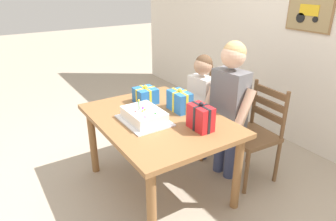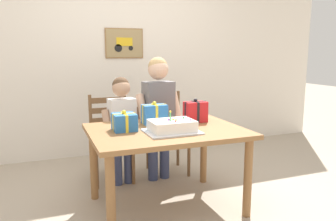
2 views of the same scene
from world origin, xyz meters
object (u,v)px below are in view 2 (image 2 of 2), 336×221
object	(u,v)px
chair_left	(111,137)
child_older	(159,106)
birthday_cake	(172,127)
chair_right	(167,132)
gift_box_corner_small	(195,112)
dining_table	(166,139)
gift_box_beside_cake	(124,122)
gift_box_red_large	(154,114)
child_younger	(122,120)

from	to	relation	value
chair_left	child_older	distance (m)	0.62
birthday_cake	chair_right	size ratio (longest dim) A/B	0.48
gift_box_corner_small	chair_left	distance (m)	1.03
dining_table	gift_box_beside_cake	bearing A→B (deg)	167.91
gift_box_corner_small	chair_left	bearing A→B (deg)	134.79
gift_box_red_large	child_younger	distance (m)	0.49
chair_left	child_older	bearing A→B (deg)	-21.96
chair_right	child_older	size ratio (longest dim) A/B	0.69
dining_table	chair_right	bearing A→B (deg)	69.14
gift_box_beside_cake	chair_left	world-z (taller)	chair_left
chair_left	chair_right	world-z (taller)	same
gift_box_corner_small	gift_box_red_large	bearing A→B (deg)	169.59
gift_box_beside_cake	gift_box_corner_small	world-z (taller)	gift_box_corner_small
gift_box_red_large	child_older	world-z (taller)	child_older
gift_box_red_large	gift_box_beside_cake	world-z (taller)	gift_box_red_large
child_older	gift_box_beside_cake	bearing A→B (deg)	-131.29
gift_box_red_large	chair_left	world-z (taller)	gift_box_red_large
gift_box_red_large	gift_box_beside_cake	distance (m)	0.36
gift_box_beside_cake	gift_box_corner_small	xyz separation A→B (m)	(0.71, 0.09, 0.03)
dining_table	child_younger	world-z (taller)	child_younger
chair_right	child_younger	distance (m)	0.63
gift_box_corner_small	chair_left	size ratio (longest dim) A/B	0.25
dining_table	gift_box_red_large	bearing A→B (deg)	96.18
chair_right	child_older	world-z (taller)	child_older
dining_table	child_younger	bearing A→B (deg)	109.75
gift_box_red_large	gift_box_beside_cake	size ratio (longest dim) A/B	1.16
gift_box_beside_cake	gift_box_red_large	bearing A→B (deg)	26.76
chair_right	gift_box_red_large	bearing A→B (deg)	-119.76
chair_left	chair_right	xyz separation A→B (m)	(0.65, -0.00, 0.00)
birthday_cake	gift_box_red_large	xyz separation A→B (m)	(-0.03, 0.37, 0.04)
dining_table	chair_right	size ratio (longest dim) A/B	1.43
chair_right	dining_table	bearing A→B (deg)	-110.86
dining_table	child_older	bearing A→B (deg)	76.25
child_younger	child_older	bearing A→B (deg)	-0.06
birthday_cake	child_younger	size ratio (longest dim) A/B	0.39
dining_table	birthday_cake	world-z (taller)	birthday_cake
dining_table	child_older	xyz separation A→B (m)	(0.16, 0.66, 0.18)
birthday_cake	chair_left	world-z (taller)	chair_left
gift_box_red_large	chair_right	xyz separation A→B (m)	(0.35, 0.61, -0.34)
child_younger	chair_left	bearing A→B (deg)	113.48
dining_table	child_older	world-z (taller)	child_older
gift_box_beside_cake	gift_box_corner_small	size ratio (longest dim) A/B	0.85
child_older	child_younger	distance (m)	0.42
birthday_cake	gift_box_corner_small	bearing A→B (deg)	40.29
chair_right	child_younger	size ratio (longest dim) A/B	0.81
child_older	dining_table	bearing A→B (deg)	-103.75
dining_table	birthday_cake	distance (m)	0.20
birthday_cake	gift_box_beside_cake	world-z (taller)	birthday_cake
birthday_cake	dining_table	bearing A→B (deg)	90.96
gift_box_red_large	gift_box_beside_cake	bearing A→B (deg)	-153.24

